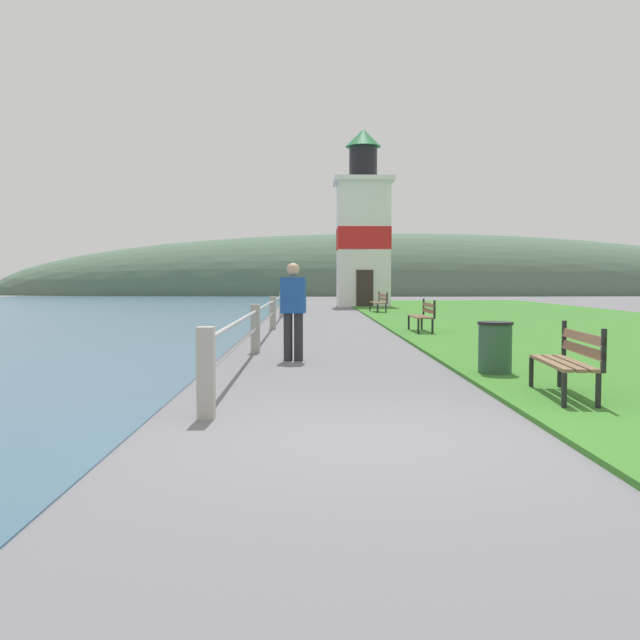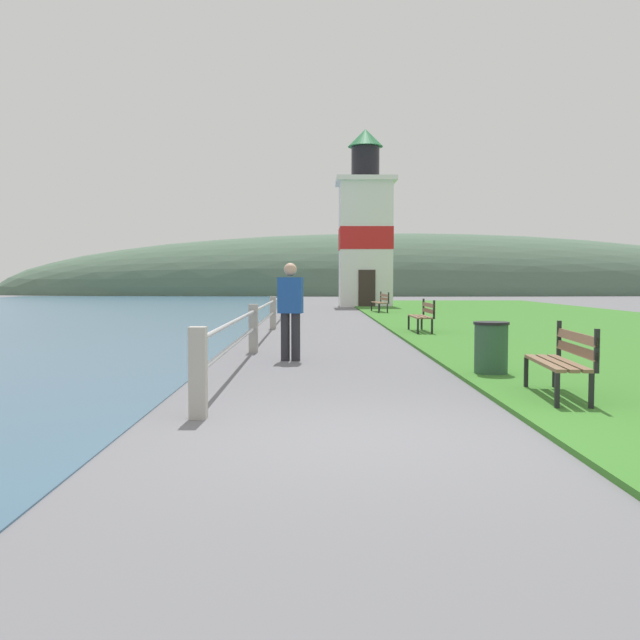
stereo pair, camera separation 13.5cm
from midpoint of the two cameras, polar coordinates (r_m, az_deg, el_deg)
ground_plane at (r=6.70m, az=3.77°, el=-9.52°), size 160.00×160.00×0.00m
grass_verge at (r=24.80m, az=18.93°, el=-0.28°), size 12.00×50.50×0.06m
seawall_railing at (r=21.37m, az=-3.60°, el=0.85°), size 0.18×27.80×0.98m
park_bench_near at (r=9.14m, az=19.32°, el=-2.86°), size 0.60×1.65×0.94m
park_bench_midway at (r=19.61m, az=8.45°, el=0.46°), size 0.49×1.73×0.94m
park_bench_far at (r=31.42m, az=5.05°, el=1.53°), size 0.63×2.03×0.94m
lighthouse at (r=39.52m, az=3.73°, el=7.01°), size 3.23×3.23×9.69m
person_strolling at (r=12.94m, az=-2.08°, el=0.97°), size 0.47×0.31×1.78m
trash_bin at (r=11.13m, az=13.86°, el=-2.29°), size 0.54×0.54×0.84m
distant_hillside at (r=70.71m, az=6.42°, el=2.03°), size 80.00×16.00×12.00m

